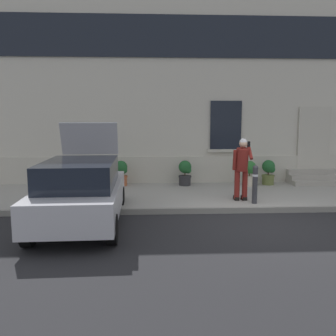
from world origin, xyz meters
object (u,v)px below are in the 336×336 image
at_px(hatchback_car_silver, 82,191).
at_px(person_on_phone, 242,165).
at_px(bollard_near_person, 255,183).
at_px(planter_terracotta, 121,172).
at_px(planter_charcoal, 185,172).
at_px(planter_olive, 269,172).
at_px(planter_cream, 250,173).
at_px(bollard_far_left, 113,184).

bearing_deg(hatchback_car_silver, person_on_phone, 20.93).
bearing_deg(person_on_phone, bollard_near_person, -48.23).
bearing_deg(hatchback_car_silver, planter_terracotta, 81.82).
height_order(planter_charcoal, planter_olive, same).
bearing_deg(bollard_near_person, planter_cream, 77.32).
xyz_separation_m(planter_terracotta, planter_cream, (4.38, -0.25, 0.00)).
height_order(hatchback_car_silver, planter_olive, hatchback_car_silver).
relative_size(hatchback_car_silver, planter_terracotta, 4.78).
distance_m(hatchback_car_silver, planter_olive, 6.91).
bearing_deg(person_on_phone, planter_charcoal, 122.19).
height_order(bollard_near_person, person_on_phone, person_on_phone).
xyz_separation_m(planter_charcoal, planter_cream, (2.19, -0.19, 0.00)).
height_order(bollard_far_left, planter_charcoal, bollard_far_left).
bearing_deg(person_on_phone, planter_terracotta, 148.11).
xyz_separation_m(bollard_near_person, person_on_phone, (-0.28, 0.35, 0.44)).
height_order(hatchback_car_silver, planter_terracotta, hatchback_car_silver).
xyz_separation_m(bollard_far_left, planter_cream, (4.37, 2.52, -0.11)).
bearing_deg(planter_charcoal, planter_olive, 0.11).
relative_size(hatchback_car_silver, bollard_near_person, 3.93).
xyz_separation_m(bollard_far_left, person_on_phone, (3.52, 0.35, 0.44)).
bearing_deg(hatchback_car_silver, planter_charcoal, 54.89).
distance_m(planter_terracotta, planter_olive, 5.10).
xyz_separation_m(bollard_far_left, planter_olive, (5.09, 2.71, -0.11)).
bearing_deg(planter_olive, hatchback_car_silver, -145.25).
bearing_deg(hatchback_car_silver, planter_cream, 37.07).
height_order(hatchback_car_silver, bollard_near_person, hatchback_car_silver).
bearing_deg(bollard_far_left, planter_terracotta, 90.29).
distance_m(hatchback_car_silver, planter_cream, 6.21).
relative_size(person_on_phone, planter_olive, 2.03).
bearing_deg(planter_terracotta, planter_cream, -3.29).
relative_size(bollard_near_person, planter_cream, 1.22).
bearing_deg(bollard_near_person, person_on_phone, 129.20).
distance_m(bollard_near_person, planter_olive, 3.00).
relative_size(planter_charcoal, planter_cream, 1.00).
xyz_separation_m(bollard_far_left, planter_terracotta, (-0.01, 2.77, -0.11)).
height_order(bollard_far_left, planter_terracotta, bollard_far_left).
height_order(bollard_far_left, planter_olive, bollard_far_left).
bearing_deg(bollard_near_person, planter_charcoal, 120.96).
xyz_separation_m(person_on_phone, planter_terracotta, (-3.53, 2.42, -0.54)).
relative_size(planter_terracotta, planter_olive, 1.00).
bearing_deg(planter_olive, person_on_phone, -123.52).
height_order(bollard_near_person, planter_olive, bollard_near_person).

